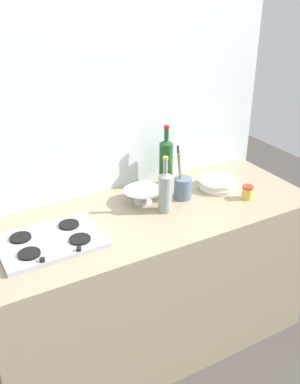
# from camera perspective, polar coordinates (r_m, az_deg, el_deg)

# --- Properties ---
(ground_plane) EXTENTS (6.00, 6.00, 0.00)m
(ground_plane) POSITION_cam_1_polar(r_m,az_deg,el_deg) (2.86, 0.00, -18.51)
(ground_plane) COLOR #47423D
(ground_plane) RESTS_ON ground
(counter_block) EXTENTS (1.80, 0.70, 0.90)m
(counter_block) POSITION_cam_1_polar(r_m,az_deg,el_deg) (2.56, 0.00, -11.44)
(counter_block) COLOR tan
(counter_block) RESTS_ON ground
(backsplash_panel) EXTENTS (1.90, 0.06, 2.25)m
(backsplash_panel) POSITION_cam_1_polar(r_m,az_deg,el_deg) (2.52, -4.26, 5.55)
(backsplash_panel) COLOR silver
(backsplash_panel) RESTS_ON ground
(stovetop_hob) EXTENTS (0.47, 0.33, 0.04)m
(stovetop_hob) POSITION_cam_1_polar(r_m,az_deg,el_deg) (2.10, -12.78, -6.24)
(stovetop_hob) COLOR #B2B2B7
(stovetop_hob) RESTS_ON counter_block
(plate_stack) EXTENTS (0.22, 0.22, 0.05)m
(plate_stack) POSITION_cam_1_polar(r_m,az_deg,el_deg) (2.58, 8.75, 1.07)
(plate_stack) COLOR silver
(plate_stack) RESTS_ON counter_block
(wine_bottle_leftmost) EXTENTS (0.07, 0.07, 0.31)m
(wine_bottle_leftmost) POSITION_cam_1_polar(r_m,az_deg,el_deg) (2.27, 1.97, 0.18)
(wine_bottle_leftmost) COLOR gray
(wine_bottle_leftmost) RESTS_ON counter_block
(wine_bottle_mid_left) EXTENTS (0.08, 0.08, 0.37)m
(wine_bottle_mid_left) POSITION_cam_1_polar(r_m,az_deg,el_deg) (2.54, 2.09, 3.99)
(wine_bottle_mid_left) COLOR #19471E
(wine_bottle_mid_left) RESTS_ON counter_block
(mixing_bowl) EXTENTS (0.21, 0.21, 0.08)m
(mixing_bowl) POSITION_cam_1_polar(r_m,az_deg,el_deg) (2.38, -0.91, -0.45)
(mixing_bowl) COLOR white
(mixing_bowl) RESTS_ON counter_block
(utensil_crock) EXTENTS (0.10, 0.10, 0.30)m
(utensil_crock) POSITION_cam_1_polar(r_m,az_deg,el_deg) (2.43, 4.26, 0.63)
(utensil_crock) COLOR slate
(utensil_crock) RESTS_ON counter_block
(condiment_jar_front) EXTENTS (0.06, 0.06, 0.08)m
(condiment_jar_front) POSITION_cam_1_polar(r_m,az_deg,el_deg) (2.48, 12.54, -0.03)
(condiment_jar_front) COLOR gold
(condiment_jar_front) RESTS_ON counter_block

